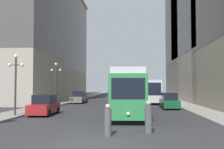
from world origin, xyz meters
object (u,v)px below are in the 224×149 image
Objects in this scene: pedestrian_crossing_far at (108,121)px; lamp_post_left_near at (16,75)px; parked_car_left_mid at (79,98)px; lamp_post_left_far at (56,77)px; parked_car_right_far at (169,101)px; streetcar at (126,92)px; transit_bus at (149,90)px; parked_car_left_near at (44,105)px; pedestrian_crossing_near at (149,118)px.

lamp_post_left_near is (-8.52, 7.70, 2.78)m from pedestrian_crossing_far.
parked_car_left_mid is 6.85m from lamp_post_left_far.
parked_car_left_mid is 0.80× the size of lamp_post_left_far.
lamp_post_left_far reaches higher than lamp_post_left_near.
streetcar is at bearing 56.95° from parked_car_right_far.
transit_bus reaches higher than parked_car_right_far.
pedestrian_crossing_near is (8.79, -8.59, -0.00)m from parked_car_left_near.
lamp_post_left_near is at bearing -170.67° from streetcar.
transit_bus is 2.64× the size of parked_car_left_mid.
parked_car_left_mid is at bearing 72.15° from lamp_post_left_far.
parked_car_right_far is 16.44m from pedestrian_crossing_near.
lamp_post_left_near is (-12.56, -19.39, 1.62)m from transit_bus.
streetcar reaches higher than pedestrian_crossing_near.
lamp_post_left_far is (-12.56, -7.59, 1.80)m from transit_bus.
lamp_post_left_far is (-14.17, 2.50, 2.90)m from parked_car_right_far.
parked_car_left_near is 11.60m from pedestrian_crossing_far.
parked_car_right_far is at bearing -32.36° from parked_car_left_mid.
pedestrian_crossing_far is at bearing -66.39° from lamp_post_left_far.
lamp_post_left_near is (-9.28, -1.95, 1.46)m from streetcar.
parked_car_left_mid is 0.85× the size of lamp_post_left_near.
transit_bus is 26.25m from pedestrian_crossing_near.
lamp_post_left_far is (-9.28, 9.84, 1.65)m from streetcar.
parked_car_right_far is (1.61, -10.09, -1.10)m from transit_bus.
streetcar is 17.43m from parked_car_left_mid.
streetcar reaches higher than parked_car_left_near.
transit_bus is 23.16m from lamp_post_left_near.
parked_car_left_near is 3.78m from lamp_post_left_near.
lamp_post_left_near is at bearing 33.88° from parked_car_right_far.
pedestrian_crossing_far is (6.62, -25.40, -0.06)m from parked_car_left_mid.
pedestrian_crossing_near is at bearing -45.94° from parked_car_left_near.
parked_car_left_near reaches higher than pedestrian_crossing_near.
pedestrian_crossing_far is at bearing 72.23° from parked_car_right_far.
pedestrian_crossing_near is at bearing -68.21° from parked_car_left_mid.
lamp_post_left_far reaches higher than parked_car_left_mid.
streetcar is at bearing -46.70° from lamp_post_left_far.
lamp_post_left_near is at bearing -137.76° from parked_car_left_near.
pedestrian_crossing_far is at bearing -97.01° from streetcar.
lamp_post_left_far is (-8.52, 19.49, 2.97)m from pedestrian_crossing_far.
parked_car_right_far is 14.68m from lamp_post_left_far.
parked_car_left_near is at bearing -121.80° from transit_bus.
lamp_post_left_near reaches higher than transit_bus.
lamp_post_left_near reaches higher than parked_car_left_mid.
lamp_post_left_far reaches higher than pedestrian_crossing_near.
transit_bus is 2.32× the size of parked_car_right_far.
parked_car_left_mid is (0.00, 15.87, -0.00)m from parked_car_left_near.
transit_bus is 27.41m from pedestrian_crossing_far.
streetcar is 2.46× the size of lamp_post_left_near.
pedestrian_crossing_near is (8.79, -24.47, -0.00)m from parked_car_left_mid.
lamp_post_left_far is at bearing -149.38° from transit_bus.
parked_car_left_near is at bearing 43.83° from lamp_post_left_near.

